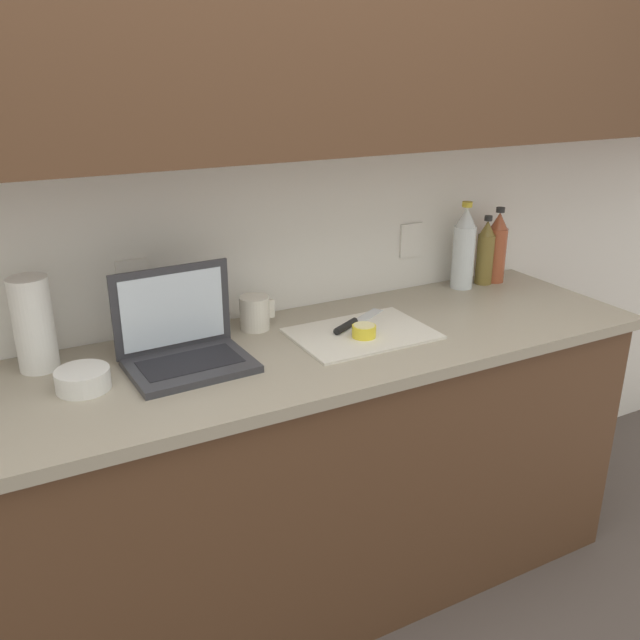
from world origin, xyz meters
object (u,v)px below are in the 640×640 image
bottle_oil_tall (485,253)px  bowl_white (83,379)px  bottle_water_clear (497,248)px  paper_towel_roll (34,324)px  lemon_half_cut (364,331)px  cutting_board (361,333)px  measuring_cup (255,313)px  laptop (183,342)px  bottle_green_soda (464,249)px  knife (351,324)px

bottle_oil_tall → bowl_white: bearing=-172.1°
bottle_oil_tall → bottle_water_clear: bearing=0.0°
bottle_oil_tall → bowl_white: (-1.48, -0.20, -0.09)m
bottle_oil_tall → paper_towel_roll: paper_towel_roll is taller
lemon_half_cut → cutting_board: bearing=70.7°
bottle_water_clear → measuring_cup: bottle_water_clear is taller
bowl_white → measuring_cup: bearing=18.1°
laptop → measuring_cup: 0.31m
cutting_board → paper_towel_roll: size_ratio=1.62×
bottle_water_clear → measuring_cup: (-0.99, -0.03, -0.08)m
bottle_green_soda → lemon_half_cut: bearing=-155.9°
lemon_half_cut → measuring_cup: size_ratio=0.64×
bottle_water_clear → measuring_cup: bearing=-178.5°
laptop → bottle_oil_tall: bearing=5.5°
laptop → paper_towel_roll: same height
bottle_water_clear → paper_towel_roll: bottle_water_clear is taller
laptop → measuring_cup: bearing=25.4°
bottle_water_clear → paper_towel_roll: bearing=-179.2°
bowl_white → paper_towel_roll: paper_towel_roll is taller
laptop → paper_towel_roll: bearing=155.0°
laptop → cutting_board: 0.54m
bottle_green_soda → knife: bearing=-163.6°
cutting_board → measuring_cup: bearing=143.8°
bottle_green_soda → laptop: bearing=-171.3°
cutting_board → knife: 0.05m
bottle_green_soda → paper_towel_roll: (-1.46, -0.02, -0.02)m
cutting_board → bowl_white: size_ratio=3.06×
lemon_half_cut → measuring_cup: (-0.25, 0.23, 0.03)m
cutting_board → bottle_oil_tall: bearing=18.3°
cutting_board → bottle_water_clear: size_ratio=1.48×
cutting_board → lemon_half_cut: size_ratio=5.81×
bottle_oil_tall → paper_towel_roll: bearing=-179.2°
laptop → bottle_water_clear: size_ratio=1.20×
cutting_board → bottle_water_clear: (0.72, 0.22, 0.13)m
cutting_board → lemon_half_cut: bearing=-109.3°
knife → bowl_white: bearing=153.9°
knife → bottle_oil_tall: (0.67, 0.17, 0.10)m
laptop → measuring_cup: (0.27, 0.14, -0.01)m
bottle_oil_tall → bowl_white: size_ratio=1.87×
lemon_half_cut → bottle_green_soda: 0.64m
knife → lemon_half_cut: 0.09m
lemon_half_cut → paper_towel_roll: size_ratio=0.28×
knife → measuring_cup: bearing=122.9°
laptop → bowl_white: bearing=-175.2°
laptop → bottle_water_clear: (1.26, 0.17, 0.07)m
cutting_board → paper_towel_roll: (-0.89, 0.20, 0.12)m
lemon_half_cut → paper_towel_roll: paper_towel_roll is taller
bottle_oil_tall → bottle_water_clear: 0.06m
cutting_board → bottle_green_soda: (0.56, 0.22, 0.14)m
cutting_board → knife: knife is taller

